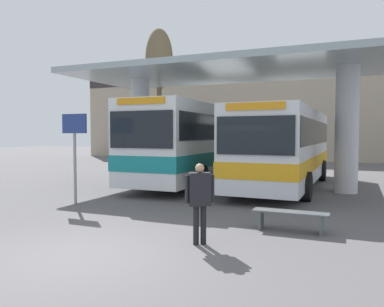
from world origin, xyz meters
The scene contains 10 objects.
ground_plane centered at (0.00, 0.00, 0.00)m, with size 100.00×100.00×0.00m, color #565456.
townhouse_backdrop centered at (0.00, 26.63, 5.30)m, with size 40.00×0.58×9.09m.
station_canopy centered at (0.00, 9.85, 4.23)m, with size 13.85×5.91×4.98m.
transit_bus_left_bay centered at (-1.94, 11.54, 1.92)m, with size 2.91×12.16×3.44m.
transit_bus_center_bay centered at (2.07, 10.57, 1.76)m, with size 2.97×10.26×3.15m.
waiting_bench_near_pillar centered at (3.29, 3.29, 0.34)m, with size 1.67×0.44×0.46m.
info_sign_platform centered at (-3.40, 4.08, 2.02)m, with size 0.90×0.09×2.83m.
pedestrian_waiting centered at (1.76, 1.56, 0.99)m, with size 0.55×0.43×1.62m.
poplar_tree_behind_left centered at (-7.56, 17.77, 7.18)m, with size 1.88×1.88×9.43m.
parked_car_street centered at (-7.72, 23.07, 1.04)m, with size 4.50×2.29×2.18m.
Camera 1 is at (4.43, -5.28, 2.19)m, focal length 35.00 mm.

